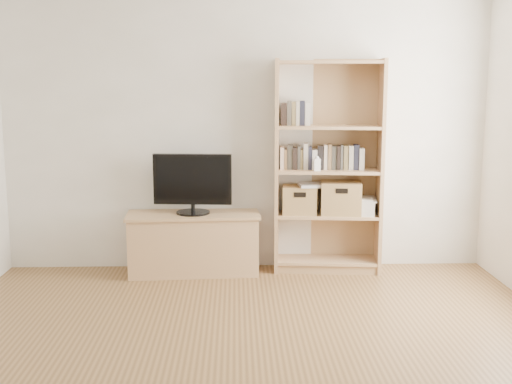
{
  "coord_description": "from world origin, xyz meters",
  "views": [
    {
      "loc": [
        -0.1,
        -3.49,
        1.76
      ],
      "look_at": [
        0.07,
        1.9,
        0.82
      ],
      "focal_mm": 45.0,
      "sensor_mm": 36.0,
      "label": 1
    }
  ],
  "objects_px": {
    "basket_left": "(300,200)",
    "basket_right": "(341,198)",
    "tv_stand": "(194,244)",
    "baby_monitor": "(317,165)",
    "bookshelf": "(328,167)",
    "laptop": "(317,185)",
    "television": "(193,183)"
  },
  "relations": [
    {
      "from": "baby_monitor",
      "to": "basket_right",
      "type": "distance_m",
      "value": 0.41
    },
    {
      "from": "tv_stand",
      "to": "basket_left",
      "type": "bearing_deg",
      "value": 0.35
    },
    {
      "from": "bookshelf",
      "to": "television",
      "type": "xyz_separation_m",
      "value": [
        -1.24,
        -0.05,
        -0.14
      ]
    },
    {
      "from": "basket_left",
      "to": "basket_right",
      "type": "relative_size",
      "value": 0.86
    },
    {
      "from": "bookshelf",
      "to": "laptop",
      "type": "xyz_separation_m",
      "value": [
        -0.1,
        -0.0,
        -0.16
      ]
    },
    {
      "from": "basket_left",
      "to": "basket_right",
      "type": "distance_m",
      "value": 0.38
    },
    {
      "from": "basket_right",
      "to": "laptop",
      "type": "height_order",
      "value": "basket_right"
    },
    {
      "from": "tv_stand",
      "to": "laptop",
      "type": "xyz_separation_m",
      "value": [
        1.14,
        0.04,
        0.55
      ]
    },
    {
      "from": "baby_monitor",
      "to": "laptop",
      "type": "relative_size",
      "value": 0.33
    },
    {
      "from": "baby_monitor",
      "to": "basket_right",
      "type": "xyz_separation_m",
      "value": [
        0.24,
        0.08,
        -0.32
      ]
    },
    {
      "from": "tv_stand",
      "to": "baby_monitor",
      "type": "relative_size",
      "value": 10.52
    },
    {
      "from": "bookshelf",
      "to": "baby_monitor",
      "type": "height_order",
      "value": "bookshelf"
    },
    {
      "from": "tv_stand",
      "to": "bookshelf",
      "type": "relative_size",
      "value": 0.6
    },
    {
      "from": "basket_left",
      "to": "laptop",
      "type": "bearing_deg",
      "value": -3.27
    },
    {
      "from": "television",
      "to": "baby_monitor",
      "type": "distance_m",
      "value": 1.14
    },
    {
      "from": "television",
      "to": "laptop",
      "type": "xyz_separation_m",
      "value": [
        1.14,
        0.04,
        -0.03
      ]
    },
    {
      "from": "television",
      "to": "bookshelf",
      "type": "bearing_deg",
      "value": 6.94
    },
    {
      "from": "laptop",
      "to": "television",
      "type": "bearing_deg",
      "value": 178.21
    },
    {
      "from": "bookshelf",
      "to": "basket_left",
      "type": "xyz_separation_m",
      "value": [
        -0.26,
        0.02,
        -0.31
      ]
    },
    {
      "from": "tv_stand",
      "to": "laptop",
      "type": "relative_size",
      "value": 3.49
    },
    {
      "from": "basket_left",
      "to": "basket_right",
      "type": "xyz_separation_m",
      "value": [
        0.38,
        -0.03,
        0.02
      ]
    },
    {
      "from": "tv_stand",
      "to": "basket_left",
      "type": "xyz_separation_m",
      "value": [
        0.98,
        0.06,
        0.4
      ]
    },
    {
      "from": "tv_stand",
      "to": "baby_monitor",
      "type": "xyz_separation_m",
      "value": [
        1.13,
        -0.05,
        0.74
      ]
    },
    {
      "from": "tv_stand",
      "to": "bookshelf",
      "type": "bearing_deg",
      "value": -1.22
    },
    {
      "from": "bookshelf",
      "to": "baby_monitor",
      "type": "xyz_separation_m",
      "value": [
        -0.12,
        -0.1,
        0.03
      ]
    },
    {
      "from": "tv_stand",
      "to": "basket_left",
      "type": "distance_m",
      "value": 1.07
    },
    {
      "from": "basket_left",
      "to": "basket_right",
      "type": "height_order",
      "value": "basket_right"
    },
    {
      "from": "baby_monitor",
      "to": "laptop",
      "type": "distance_m",
      "value": 0.22
    },
    {
      "from": "tv_stand",
      "to": "baby_monitor",
      "type": "bearing_deg",
      "value": -6.02
    },
    {
      "from": "bookshelf",
      "to": "baby_monitor",
      "type": "relative_size",
      "value": 17.59
    },
    {
      "from": "baby_monitor",
      "to": "laptop",
      "type": "xyz_separation_m",
      "value": [
        0.02,
        0.09,
        -0.2
      ]
    },
    {
      "from": "basket_right",
      "to": "laptop",
      "type": "bearing_deg",
      "value": -176.43
    }
  ]
}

